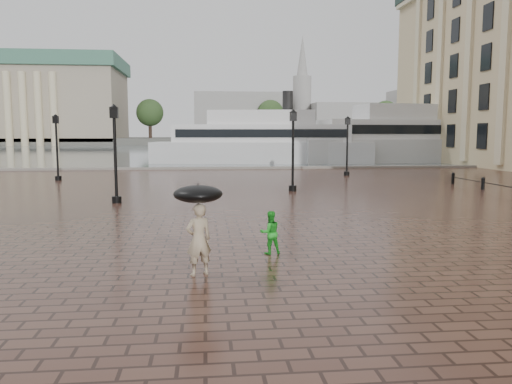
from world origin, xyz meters
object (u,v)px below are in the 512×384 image
street_lamps (211,148)px  child_pedestrian (270,232)px  ferry_near (262,141)px  ferry_far (413,139)px  adult_pedestrian (199,239)px

street_lamps → child_pedestrian: size_ratio=18.62×
ferry_near → child_pedestrian: bearing=-87.7°
ferry_far → ferry_near: bearing=176.0°
street_lamps → adult_pedestrian: 20.00m
child_pedestrian → ferry_far: bearing=-128.6°
street_lamps → ferry_far: ferry_far is taller
ferry_near → ferry_far: 17.64m
adult_pedestrian → ferry_near: size_ratio=0.07×
street_lamps → adult_pedestrian: bearing=-91.6°
adult_pedestrian → child_pedestrian: adult_pedestrian is taller
adult_pedestrian → ferry_far: bearing=-140.3°
adult_pedestrian → ferry_far: 50.64m
child_pedestrian → ferry_near: bearing=-107.3°
adult_pedestrian → ferry_far: (24.06, 44.52, 1.85)m
street_lamps → ferry_far: 34.02m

